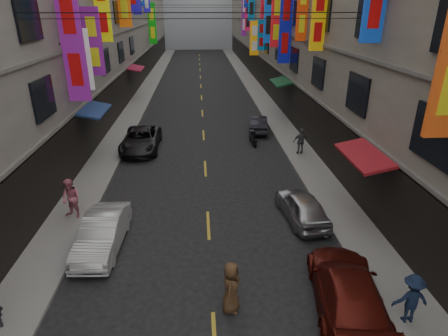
{
  "coord_description": "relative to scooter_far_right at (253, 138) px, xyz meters",
  "views": [
    {
      "loc": [
        -0.25,
        4.52,
        8.44
      ],
      "look_at": [
        0.35,
        13.41,
        4.59
      ],
      "focal_mm": 30.0,
      "sensor_mm": 36.0,
      "label": 1
    }
  ],
  "objects": [
    {
      "name": "lane_markings",
      "position": [
        -3.24,
        11.09,
        -0.44
      ],
      "size": [
        0.12,
        80.2,
        0.01
      ],
      "color": "gold",
      "rests_on": "ground"
    },
    {
      "name": "car_right_mid",
      "position": [
        0.76,
        -9.7,
        0.18
      ],
      "size": [
        1.87,
        3.79,
        1.24
      ],
      "primitive_type": "imported",
      "rotation": [
        0.0,
        0.0,
        3.26
      ],
      "color": "#AFAFB4",
      "rests_on": "ground"
    },
    {
      "name": "car_left_mid",
      "position": [
        -7.24,
        -11.24,
        0.21
      ],
      "size": [
        1.56,
        4.01,
        1.3
      ],
      "primitive_type": "imported",
      "rotation": [
        0.0,
        0.0,
        -0.05
      ],
      "color": "silver",
      "rests_on": "ground"
    },
    {
      "name": "car_left_far",
      "position": [
        -7.24,
        -0.58,
        0.23
      ],
      "size": [
        2.27,
        4.86,
        1.35
      ],
      "primitive_type": "imported",
      "rotation": [
        0.0,
        0.0,
        -0.01
      ],
      "color": "black",
      "rests_on": "ground"
    },
    {
      "name": "pedestrian_rnear",
      "position": [
        2.31,
        -15.58,
        0.45
      ],
      "size": [
        1.02,
        0.55,
        1.55
      ],
      "primitive_type": "imported",
      "rotation": [
        0.0,
        0.0,
        3.11
      ],
      "color": "#131E35",
      "rests_on": "sidewalk_right"
    },
    {
      "name": "sidewalk_right",
      "position": [
        2.76,
        14.09,
        -0.38
      ],
      "size": [
        2.0,
        90.0,
        0.12
      ],
      "primitive_type": "cube",
      "color": "slate",
      "rests_on": "ground"
    },
    {
      "name": "car_right_far",
      "position": [
        0.76,
        2.69,
        0.15
      ],
      "size": [
        1.74,
        3.73,
        1.18
      ],
      "primitive_type": "imported",
      "rotation": [
        0.0,
        0.0,
        3.0
      ],
      "color": "#232228",
      "rests_on": "ground"
    },
    {
      "name": "pedestrian_crossing",
      "position": [
        -2.7,
        -14.72,
        0.4
      ],
      "size": [
        0.75,
        0.93,
        1.67
      ],
      "primitive_type": "imported",
      "rotation": [
        0.0,
        0.0,
        1.32
      ],
      "color": "#4E341F",
      "rests_on": "ground"
    },
    {
      "name": "pedestrian_lfar",
      "position": [
        -8.99,
        -9.04,
        0.55
      ],
      "size": [
        1.02,
        0.89,
        1.75
      ],
      "primitive_type": "imported",
      "rotation": [
        0.0,
        0.0,
        -0.44
      ],
      "color": "#D06E81",
      "rests_on": "sidewalk_left"
    },
    {
      "name": "scooter_far_right",
      "position": [
        0.0,
        0.0,
        0.0
      ],
      "size": [
        0.5,
        1.8,
        1.14
      ],
      "rotation": [
        0.0,
        0.0,
        3.21
      ],
      "color": "black",
      "rests_on": "ground"
    },
    {
      "name": "street_awnings",
      "position": [
        -4.5,
        -1.91,
        2.56
      ],
      "size": [
        13.99,
        35.2,
        0.41
      ],
      "color": "#165521",
      "rests_on": "ground"
    },
    {
      "name": "car_right_near",
      "position": [
        0.76,
        -14.89,
        0.24
      ],
      "size": [
        2.64,
        4.97,
        1.37
      ],
      "primitive_type": "imported",
      "rotation": [
        0.0,
        0.0,
        2.98
      ],
      "color": "#5C160F",
      "rests_on": "ground"
    },
    {
      "name": "sidewalk_left",
      "position": [
        -9.24,
        14.09,
        -0.38
      ],
      "size": [
        2.0,
        90.0,
        0.12
      ],
      "primitive_type": "cube",
      "color": "slate",
      "rests_on": "ground"
    },
    {
      "name": "pedestrian_rfar",
      "position": [
        2.61,
        -2.29,
        0.5
      ],
      "size": [
        1.01,
        0.65,
        1.64
      ],
      "primitive_type": "imported",
      "rotation": [
        0.0,
        0.0,
        3.26
      ],
      "color": "#545356",
      "rests_on": "sidewalk_right"
    },
    {
      "name": "overhead_cables",
      "position": [
        -3.24,
        2.09,
        8.36
      ],
      "size": [
        14.0,
        38.04,
        1.24
      ],
      "color": "black",
      "rests_on": "ground"
    }
  ]
}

